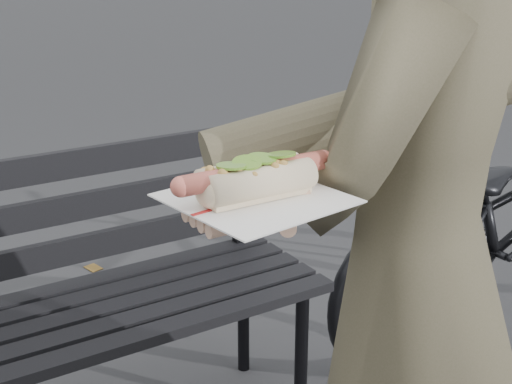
% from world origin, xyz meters
% --- Properties ---
extents(park_bench, '(1.50, 0.44, 0.88)m').
position_xyz_m(park_bench, '(-0.03, 0.96, 0.52)').
color(park_bench, black).
rests_on(park_bench, ground).
extents(person, '(0.75, 0.64, 1.75)m').
position_xyz_m(person, '(0.36, 0.00, 0.88)').
color(person, '#4C4933').
rests_on(person, ground).
extents(held_hotdog, '(0.62, 0.31, 0.20)m').
position_xyz_m(held_hotdog, '(0.16, -0.03, 1.16)').
color(held_hotdog, '#4C4933').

